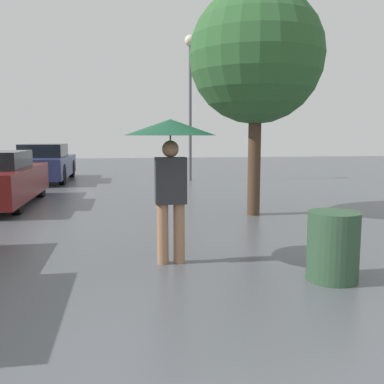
% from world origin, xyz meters
% --- Properties ---
extents(pedestrian, '(1.11, 1.11, 1.78)m').
position_xyz_m(pedestrian, '(0.17, 3.60, 1.46)').
color(pedestrian, '#9E7051').
rests_on(pedestrian, ground_plane).
extents(parked_car_farthest, '(1.64, 4.34, 1.31)m').
position_xyz_m(parked_car_farthest, '(-3.08, 14.11, 0.62)').
color(parked_car_farthest, navy).
rests_on(parked_car_farthest, ground_plane).
extents(tree, '(2.60, 2.60, 4.42)m').
position_xyz_m(tree, '(2.19, 6.64, 3.10)').
color(tree, '#473323').
rests_on(tree, ground_plane).
extents(street_lamp, '(0.39, 0.39, 5.05)m').
position_xyz_m(street_lamp, '(1.99, 13.55, 3.71)').
color(street_lamp, '#515456').
rests_on(street_lamp, ground_plane).
extents(trash_bin, '(0.56, 0.56, 0.76)m').
position_xyz_m(trash_bin, '(1.85, 2.69, 0.38)').
color(trash_bin, '#2D4C33').
rests_on(trash_bin, ground_plane).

